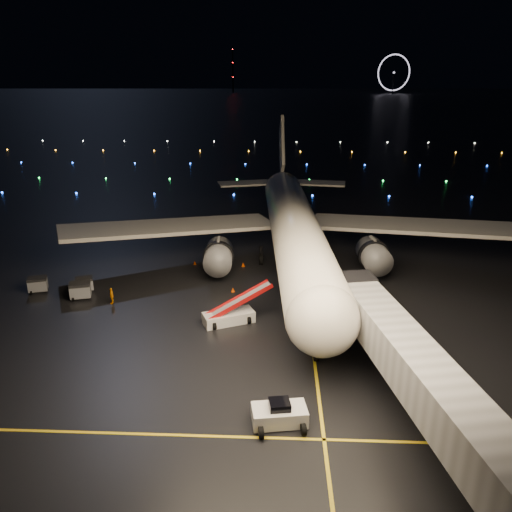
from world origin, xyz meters
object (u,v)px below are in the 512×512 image
at_px(baggage_cart_0, 80,290).
at_px(belt_loader, 228,306).
at_px(airliner, 293,197).
at_px(baggage_cart_1, 84,284).
at_px(baggage_cart_2, 38,284).
at_px(pushback_tug, 279,412).
at_px(crew_c, 112,296).

bearing_deg(baggage_cart_0, belt_loader, -32.52).
xyz_separation_m(airliner, baggage_cart_1, (-23.54, -11.89, -7.54)).
relative_size(airliner, belt_loader, 8.12).
bearing_deg(baggage_cart_2, baggage_cart_0, -35.01).
distance_m(airliner, pushback_tug, 34.64).
distance_m(pushback_tug, baggage_cart_0, 29.37).
distance_m(airliner, belt_loader, 21.05).
distance_m(pushback_tug, crew_c, 25.81).
bearing_deg(baggage_cart_1, belt_loader, -44.77).
bearing_deg(pushback_tug, crew_c, 124.43).
height_order(pushback_tug, baggage_cart_0, baggage_cart_0).
height_order(airliner, crew_c, airliner).
bearing_deg(crew_c, baggage_cart_2, -118.61).
relative_size(pushback_tug, belt_loader, 0.52).
bearing_deg(belt_loader, airliner, 47.05).
height_order(pushback_tug, belt_loader, belt_loader).
xyz_separation_m(belt_loader, baggage_cart_1, (-16.95, 7.00, -0.96)).
relative_size(airliner, baggage_cart_0, 27.50).
bearing_deg(crew_c, belt_loader, 61.28).
distance_m(belt_loader, baggage_cart_2, 23.05).
bearing_deg(pushback_tug, baggage_cart_1, 125.92).
bearing_deg(belt_loader, baggage_cart_0, 139.61).
height_order(belt_loader, baggage_cart_2, belt_loader).
distance_m(airliner, crew_c, 25.67).
bearing_deg(baggage_cart_0, crew_c, -32.97).
relative_size(airliner, pushback_tug, 15.57).
bearing_deg(crew_c, baggage_cart_1, -139.78).
bearing_deg(pushback_tug, baggage_cart_0, 128.26).
relative_size(airliner, baggage_cart_2, 29.62).
bearing_deg(airliner, baggage_cart_1, -156.57).
bearing_deg(baggage_cart_2, belt_loader, -35.56).
height_order(crew_c, baggage_cart_1, crew_c).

